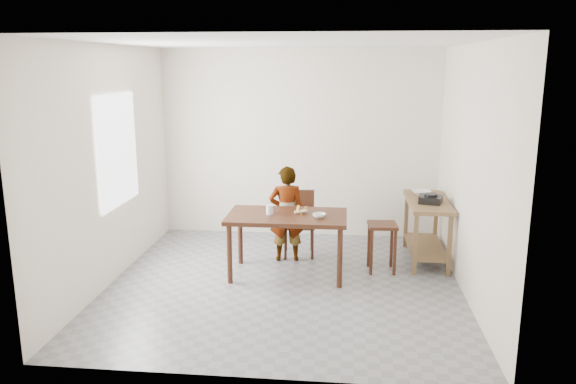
# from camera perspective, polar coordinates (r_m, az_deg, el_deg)

# --- Properties ---
(floor) EXTENTS (4.00, 4.00, 0.04)m
(floor) POSITION_cam_1_polar(r_m,az_deg,el_deg) (6.57, -0.37, -9.49)
(floor) COLOR slate
(floor) RESTS_ON ground
(ceiling) EXTENTS (4.00, 4.00, 0.04)m
(ceiling) POSITION_cam_1_polar(r_m,az_deg,el_deg) (6.08, -0.40, 15.14)
(ceiling) COLOR white
(ceiling) RESTS_ON wall_back
(wall_back) EXTENTS (4.00, 0.04, 2.70)m
(wall_back) POSITION_cam_1_polar(r_m,az_deg,el_deg) (8.16, 1.18, 4.92)
(wall_back) COLOR silver
(wall_back) RESTS_ON ground
(wall_front) EXTENTS (4.00, 0.04, 2.70)m
(wall_front) POSITION_cam_1_polar(r_m,az_deg,el_deg) (4.23, -3.39, -2.64)
(wall_front) COLOR silver
(wall_front) RESTS_ON ground
(wall_left) EXTENTS (0.04, 4.00, 2.70)m
(wall_left) POSITION_cam_1_polar(r_m,az_deg,el_deg) (6.71, -17.82, 2.56)
(wall_left) COLOR silver
(wall_left) RESTS_ON ground
(wall_right) EXTENTS (0.04, 4.00, 2.70)m
(wall_right) POSITION_cam_1_polar(r_m,az_deg,el_deg) (6.29, 18.24, 1.88)
(wall_right) COLOR silver
(wall_right) RESTS_ON ground
(window_pane) EXTENTS (0.02, 1.10, 1.30)m
(window_pane) POSITION_cam_1_polar(r_m,az_deg,el_deg) (6.84, -16.86, 4.09)
(window_pane) COLOR silver
(window_pane) RESTS_ON wall_left
(dining_table) EXTENTS (1.40, 0.80, 0.75)m
(dining_table) POSITION_cam_1_polar(r_m,az_deg,el_deg) (6.71, -0.09, -5.40)
(dining_table) COLOR #381C0F
(dining_table) RESTS_ON floor
(prep_counter) EXTENTS (0.50, 1.20, 0.80)m
(prep_counter) POSITION_cam_1_polar(r_m,az_deg,el_deg) (7.41, 13.86, -3.80)
(prep_counter) COLOR brown
(prep_counter) RESTS_ON floor
(child) EXTENTS (0.49, 0.35, 1.23)m
(child) POSITION_cam_1_polar(r_m,az_deg,el_deg) (7.15, -0.14, -2.23)
(child) COLOR white
(child) RESTS_ON floor
(dining_chair) EXTENTS (0.44, 0.44, 0.84)m
(dining_chair) POSITION_cam_1_polar(r_m,az_deg,el_deg) (7.39, 1.12, -3.29)
(dining_chair) COLOR #381C0F
(dining_chair) RESTS_ON floor
(stool) EXTENTS (0.36, 0.36, 0.60)m
(stool) POSITION_cam_1_polar(r_m,az_deg,el_deg) (6.96, 9.50, -5.57)
(stool) COLOR #381C0F
(stool) RESTS_ON floor
(glass_tumbler) EXTENTS (0.11, 0.11, 0.11)m
(glass_tumbler) POSITION_cam_1_polar(r_m,az_deg,el_deg) (6.61, -1.86, -1.81)
(glass_tumbler) COLOR silver
(glass_tumbler) RESTS_ON dining_table
(small_bowl) EXTENTS (0.17, 0.17, 0.05)m
(small_bowl) POSITION_cam_1_polar(r_m,az_deg,el_deg) (6.48, 3.18, -2.40)
(small_bowl) COLOR silver
(small_bowl) RESTS_ON dining_table
(banana) EXTENTS (0.21, 0.17, 0.06)m
(banana) POSITION_cam_1_polar(r_m,az_deg,el_deg) (6.64, 1.32, -1.95)
(banana) COLOR #FCDF4C
(banana) RESTS_ON dining_table
(serving_bowl) EXTENTS (0.29, 0.29, 0.06)m
(serving_bowl) POSITION_cam_1_polar(r_m,az_deg,el_deg) (7.57, 13.39, -0.07)
(serving_bowl) COLOR silver
(serving_bowl) RESTS_ON prep_counter
(gas_burner) EXTENTS (0.33, 0.33, 0.09)m
(gas_burner) POSITION_cam_1_polar(r_m,az_deg,el_deg) (7.16, 14.30, -0.73)
(gas_burner) COLOR black
(gas_burner) RESTS_ON prep_counter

